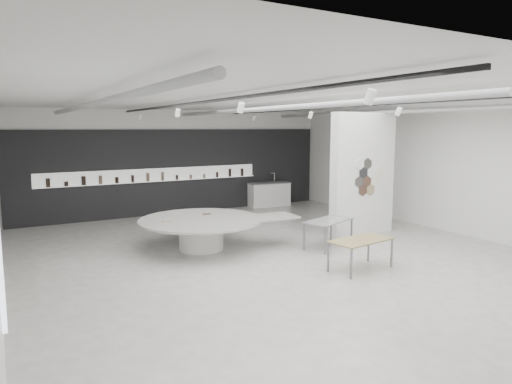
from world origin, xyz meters
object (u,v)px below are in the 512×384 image
sample_table_wood (361,242)px  sample_table_stone (329,222)px  partition_column (363,174)px  display_island (204,229)px  kitchen_counter (269,194)px

sample_table_wood → sample_table_stone: size_ratio=0.97×
partition_column → sample_table_wood: (-2.47, -2.66, -1.16)m
partition_column → display_island: bearing=172.0°
kitchen_counter → sample_table_stone: bearing=-102.8°
sample_table_stone → partition_column: bearing=22.7°
display_island → sample_table_stone: display_island is taller
partition_column → sample_table_wood: partition_column is taller
partition_column → kitchen_counter: (0.11, 5.51, -1.32)m
display_island → sample_table_wood: size_ratio=2.72×
display_island → sample_table_stone: (2.96, -1.47, 0.15)m
sample_table_stone → kitchen_counter: kitchen_counter is taller
sample_table_stone → kitchen_counter: (1.98, 6.30, -0.20)m
sample_table_wood → kitchen_counter: bearing=72.5°
partition_column → sample_table_stone: 2.32m
partition_column → kitchen_counter: 5.66m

